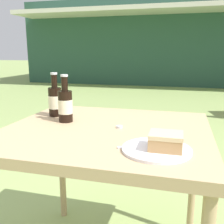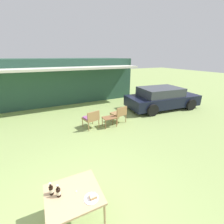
# 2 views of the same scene
# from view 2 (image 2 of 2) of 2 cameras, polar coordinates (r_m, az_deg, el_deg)

# --- Properties ---
(ground_plane) EXTENTS (60.00, 60.00, 0.00)m
(ground_plane) POSITION_cam_2_polar(r_m,az_deg,el_deg) (3.49, -13.21, -36.09)
(ground_plane) COLOR #8CA35B
(cabin_building) EXTENTS (10.77, 5.36, 2.73)m
(cabin_building) POSITION_cam_2_polar(r_m,az_deg,el_deg) (11.48, -23.10, 11.39)
(cabin_building) COLOR #284C3D
(cabin_building) RESTS_ON ground_plane
(parked_car) EXTENTS (4.28, 2.26, 1.22)m
(parked_car) POSITION_cam_2_polar(r_m,az_deg,el_deg) (9.19, 18.39, 5.07)
(parked_car) COLOR black
(parked_car) RESTS_ON ground_plane
(wicker_chair_cushioned) EXTENTS (0.67, 0.67, 0.78)m
(wicker_chair_cushioned) POSITION_cam_2_polar(r_m,az_deg,el_deg) (6.33, -7.95, -2.21)
(wicker_chair_cushioned) COLOR #9E7547
(wicker_chair_cushioned) RESTS_ON ground_plane
(wicker_chair_plain) EXTENTS (0.66, 0.66, 0.78)m
(wicker_chair_plain) POSITION_cam_2_polar(r_m,az_deg,el_deg) (6.79, 2.81, -0.42)
(wicker_chair_plain) COLOR #9E7547
(wicker_chair_plain) RESTS_ON ground_plane
(garden_side_table) EXTENTS (0.56, 0.42, 0.42)m
(garden_side_table) POSITION_cam_2_polar(r_m,az_deg,el_deg) (6.44, -1.02, -2.43)
(garden_side_table) COLOR brown
(garden_side_table) RESTS_ON ground_plane
(patio_table) EXTENTS (0.89, 0.82, 0.75)m
(patio_table) POSITION_cam_2_polar(r_m,az_deg,el_deg) (2.95, -14.41, -28.76)
(patio_table) COLOR tan
(patio_table) RESTS_ON ground_plane
(cake_on_plate) EXTENTS (0.24, 0.24, 0.07)m
(cake_on_plate) POSITION_cam_2_polar(r_m,az_deg,el_deg) (2.77, -7.56, -29.49)
(cake_on_plate) COLOR white
(cake_on_plate) RESTS_ON patio_table
(cola_bottle_near) EXTENTS (0.07, 0.07, 0.23)m
(cola_bottle_near) POSITION_cam_2_polar(r_m,az_deg,el_deg) (2.87, -19.73, -26.79)
(cola_bottle_near) COLOR black
(cola_bottle_near) RESTS_ON patio_table
(cola_bottle_far) EXTENTS (0.07, 0.07, 0.23)m
(cola_bottle_far) POSITION_cam_2_polar(r_m,az_deg,el_deg) (2.94, -22.14, -25.81)
(cola_bottle_far) COLOR black
(cola_bottle_far) RESTS_ON patio_table
(fork) EXTENTS (0.17, 0.07, 0.01)m
(fork) POSITION_cam_2_polar(r_m,az_deg,el_deg) (2.79, -9.15, -29.81)
(fork) COLOR silver
(fork) RESTS_ON patio_table
(loose_bottle_cap) EXTENTS (0.03, 0.03, 0.01)m
(loose_bottle_cap) POSITION_cam_2_polar(r_m,az_deg,el_deg) (2.91, -13.42, -27.33)
(loose_bottle_cap) COLOR silver
(loose_bottle_cap) RESTS_ON patio_table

